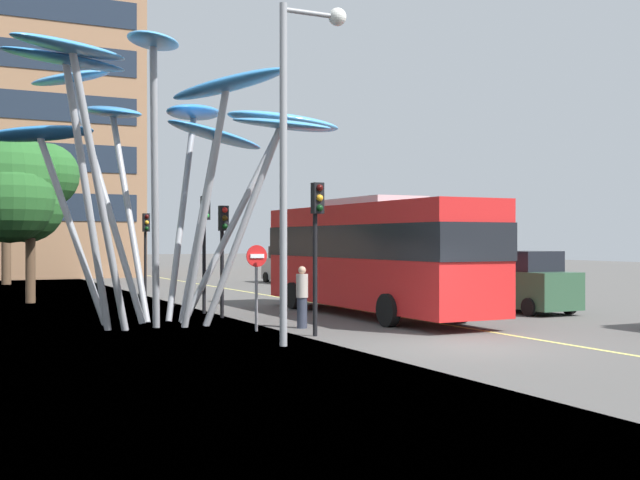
# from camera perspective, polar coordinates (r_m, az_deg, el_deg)

# --- Properties ---
(ground) EXTENTS (120.00, 240.00, 0.10)m
(ground) POSITION_cam_1_polar(r_m,az_deg,el_deg) (18.71, 8.54, -7.84)
(ground) COLOR #54514F
(red_bus) EXTENTS (2.80, 11.49, 3.88)m
(red_bus) POSITION_cam_1_polar(r_m,az_deg,el_deg) (26.30, 3.73, -0.83)
(red_bus) COLOR red
(red_bus) RESTS_ON ground
(leaf_sculpture) EXTENTS (10.52, 9.49, 8.18)m
(leaf_sculpture) POSITION_cam_1_polar(r_m,az_deg,el_deg) (24.51, -11.08, 8.60)
(leaf_sculpture) COLOR #9EA0A5
(leaf_sculpture) RESTS_ON ground
(traffic_light_kerb_near) EXTENTS (0.28, 0.42, 3.98)m
(traffic_light_kerb_near) POSITION_cam_1_polar(r_m,az_deg,el_deg) (20.60, -0.24, 1.03)
(traffic_light_kerb_near) COLOR black
(traffic_light_kerb_near) RESTS_ON ground
(traffic_light_kerb_far) EXTENTS (0.28, 0.42, 3.60)m
(traffic_light_kerb_far) POSITION_cam_1_polar(r_m,az_deg,el_deg) (25.67, -6.95, 0.24)
(traffic_light_kerb_far) COLOR black
(traffic_light_kerb_far) RESTS_ON ground
(traffic_light_island_mid) EXTENTS (0.28, 0.42, 3.98)m
(traffic_light_island_mid) POSITION_cam_1_polar(r_m,az_deg,el_deg) (27.21, -8.23, 0.79)
(traffic_light_island_mid) COLOR black
(traffic_light_island_mid) RESTS_ON ground
(traffic_light_opposite) EXTENTS (0.28, 0.42, 3.66)m
(traffic_light_opposite) POSITION_cam_1_polar(r_m,az_deg,el_deg) (35.63, -12.35, 0.25)
(traffic_light_opposite) COLOR black
(traffic_light_opposite) RESTS_ON ground
(car_parked_mid) EXTENTS (1.93, 3.83, 2.12)m
(car_parked_mid) POSITION_cam_1_polar(r_m,az_deg,el_deg) (28.44, 14.49, -3.02)
(car_parked_mid) COLOR #2D5138
(car_parked_mid) RESTS_ON ground
(car_parked_far) EXTENTS (1.93, 4.56, 2.04)m
(car_parked_far) POSITION_cam_1_polar(r_m,az_deg,el_deg) (34.05, 6.70, -2.59)
(car_parked_far) COLOR gold
(car_parked_far) RESTS_ON ground
(car_side_street) EXTENTS (2.02, 3.92, 2.12)m
(car_side_street) POSITION_cam_1_polar(r_m,az_deg,el_deg) (39.87, 1.15, -2.14)
(car_side_street) COLOR black
(car_side_street) RESTS_ON ground
(car_far_side) EXTENTS (2.05, 4.08, 2.12)m
(car_far_side) POSITION_cam_1_polar(r_m,az_deg,el_deg) (46.01, -2.20, -1.86)
(car_far_side) COLOR gray
(car_far_side) RESTS_ON ground
(street_lamp) EXTENTS (1.75, 0.44, 8.16)m
(street_lamp) POSITION_cam_1_polar(r_m,az_deg,el_deg) (19.10, -1.60, 8.01)
(street_lamp) COLOR gray
(street_lamp) RESTS_ON ground
(tree_pavement_near) EXTENTS (4.70, 5.18, 6.68)m
(tree_pavement_near) POSITION_cam_1_polar(r_m,az_deg,el_deg) (33.56, -20.98, 3.54)
(tree_pavement_near) COLOR brown
(tree_pavement_near) RESTS_ON ground
(tree_pavement_far) EXTENTS (4.78, 4.06, 7.78)m
(tree_pavement_far) POSITION_cam_1_polar(r_m,az_deg,el_deg) (47.88, -21.79, 3.45)
(tree_pavement_far) COLOR brown
(tree_pavement_far) RESTS_ON ground
(pedestrian) EXTENTS (0.34, 0.34, 1.76)m
(pedestrian) POSITION_cam_1_polar(r_m,az_deg,el_deg) (22.61, -1.29, -4.10)
(pedestrian) COLOR #2D3342
(pedestrian) RESTS_ON ground
(no_entry_sign) EXTENTS (0.60, 0.12, 2.36)m
(no_entry_sign) POSITION_cam_1_polar(r_m,az_deg,el_deg) (21.87, -4.56, -2.41)
(no_entry_sign) COLOR gray
(no_entry_sign) RESTS_ON ground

